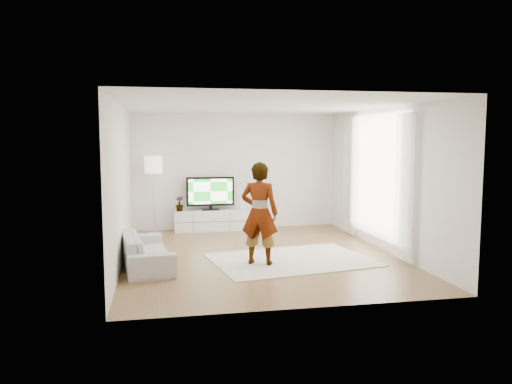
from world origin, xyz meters
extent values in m
plane|color=olive|center=(0.00, 0.00, 0.00)|extent=(6.00, 6.00, 0.00)
plane|color=white|center=(0.00, 0.00, 2.80)|extent=(6.00, 6.00, 0.00)
cube|color=silver|center=(-2.50, 0.00, 1.40)|extent=(0.02, 6.00, 2.80)
cube|color=silver|center=(2.50, 0.00, 1.40)|extent=(0.02, 6.00, 2.80)
cube|color=silver|center=(0.00, 3.00, 1.40)|extent=(5.00, 0.02, 2.80)
cube|color=silver|center=(0.00, -3.00, 1.40)|extent=(5.00, 0.02, 2.80)
cube|color=white|center=(2.48, 0.30, 1.45)|extent=(0.01, 2.60, 2.50)
cube|color=white|center=(2.40, -1.00, 1.35)|extent=(0.04, 0.70, 2.60)
cube|color=white|center=(2.40, 1.60, 1.35)|extent=(0.04, 0.70, 2.60)
cube|color=white|center=(-0.65, 2.77, 0.24)|extent=(1.74, 0.49, 0.49)
cube|color=black|center=(-0.65, 2.52, 0.24)|extent=(1.68, 0.00, 0.01)
cube|color=black|center=(-1.08, 2.52, 0.24)|extent=(0.01, 0.00, 0.43)
cube|color=black|center=(-0.21, 2.52, 0.24)|extent=(0.01, 0.00, 0.43)
cube|color=black|center=(-0.65, 2.79, 0.50)|extent=(0.41, 0.22, 0.02)
cube|color=black|center=(-0.65, 2.79, 0.55)|extent=(0.08, 0.05, 0.08)
cube|color=black|center=(-0.65, 2.79, 0.94)|extent=(1.15, 0.06, 0.70)
cube|color=green|center=(-0.65, 2.76, 0.94)|extent=(1.04, 0.01, 0.59)
cube|color=white|center=(0.11, 2.77, 0.59)|extent=(0.08, 0.16, 0.21)
cube|color=#4CB2FF|center=(0.11, 2.69, 0.61)|extent=(0.01, 0.00, 0.11)
imported|color=#3F7238|center=(-1.38, 2.77, 0.66)|extent=(0.24, 0.24, 0.35)
cube|color=beige|center=(0.49, -0.47, 0.01)|extent=(3.09, 2.45, 0.01)
imported|color=#334772|center=(-0.14, -0.66, 0.91)|extent=(0.77, 0.66, 1.79)
imported|color=#B0B1AC|center=(-2.08, -0.41, 0.28)|extent=(0.99, 2.02, 0.57)
cylinder|color=silver|center=(-1.97, 2.60, 0.01)|extent=(0.31, 0.31, 0.02)
cylinder|color=silver|center=(-1.97, 2.60, 0.71)|extent=(0.04, 0.04, 1.38)
cylinder|color=white|center=(-1.97, 2.60, 1.60)|extent=(0.40, 0.40, 0.39)
camera|label=1|loc=(-1.82, -9.06, 2.21)|focal=35.00mm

